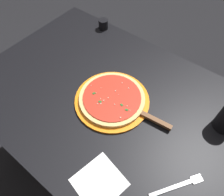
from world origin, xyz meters
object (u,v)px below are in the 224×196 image
Objects in this scene: fork at (179,185)px; serving_plate at (112,100)px; pizza_server at (146,116)px; napkin_folded_right at (99,182)px; cup_small_sauce at (103,24)px; pizza at (112,98)px.

serving_plate is at bearing -19.10° from fork.
pizza_server is 1.54× the size of napkin_folded_right.
cup_small_sauce is (0.34, -0.36, 0.02)m from serving_plate.
napkin_folded_right is (-0.50, 0.64, -0.03)m from cup_small_sauce.
cup_small_sauce is 0.32× the size of fork.
cup_small_sauce is (0.34, -0.36, 0.01)m from pizza.
cup_small_sauce is 0.86m from fork.
pizza is 0.33m from napkin_folded_right.
pizza is 0.40m from fork.
pizza is at bearing -59.37° from napkin_folded_right.
napkin_folded_right is at bearing 120.63° from serving_plate.
pizza_server is at bearing -173.88° from serving_plate.
pizza_server is at bearing -173.87° from pizza.
cup_small_sauce is at bearing -46.59° from pizza.
napkin_folded_right is at bearing 35.72° from fork.
pizza is at bearing -19.10° from fork.
serving_plate is at bearing -59.37° from napkin_folded_right.
cup_small_sauce is at bearing -34.34° from fork.
fork reaches higher than napkin_folded_right.
napkin_folded_right is (-0.17, 0.28, -0.00)m from serving_plate.
fork is at bearing -144.28° from napkin_folded_right.
napkin_folded_right is 0.89× the size of fork.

